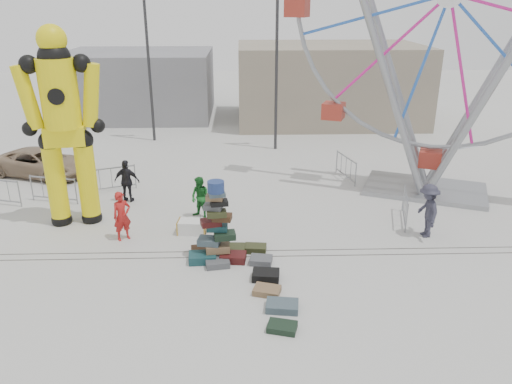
{
  "coord_description": "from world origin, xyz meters",
  "views": [
    {
      "loc": [
        1.1,
        -13.67,
        7.8
      ],
      "look_at": [
        1.6,
        2.39,
        1.55
      ],
      "focal_mm": 35.0,
      "sensor_mm": 36.0,
      "label": 1
    }
  ],
  "objects_px": {
    "ferris_wheel": "(447,22)",
    "barricade_wheel_back": "(346,168)",
    "suitcase_tower": "(217,237)",
    "pedestrian_red": "(122,216)",
    "barricade_dummy_c": "(112,179)",
    "pedestrian_black": "(127,181)",
    "lamp_post_right": "(278,66)",
    "parked_suv": "(41,163)",
    "pedestrian_grey": "(428,211)",
    "steamer_trunk": "(192,227)",
    "pedestrian_green": "(200,198)",
    "barricade_wheel_front": "(405,208)",
    "crash_test_dummy": "(63,121)",
    "barricade_dummy_b": "(54,190)",
    "lamp_post_left": "(150,62)"
  },
  "relations": [
    {
      "from": "crash_test_dummy",
      "to": "pedestrian_green",
      "type": "height_order",
      "value": "crash_test_dummy"
    },
    {
      "from": "crash_test_dummy",
      "to": "barricade_wheel_back",
      "type": "distance_m",
      "value": 12.25
    },
    {
      "from": "pedestrian_black",
      "to": "barricade_wheel_front",
      "type": "bearing_deg",
      "value": 175.48
    },
    {
      "from": "barricade_dummy_b",
      "to": "barricade_dummy_c",
      "type": "height_order",
      "value": "same"
    },
    {
      "from": "lamp_post_left",
      "to": "pedestrian_green",
      "type": "relative_size",
      "value": 4.95
    },
    {
      "from": "lamp_post_right",
      "to": "parked_suv",
      "type": "bearing_deg",
      "value": -159.95
    },
    {
      "from": "barricade_dummy_c",
      "to": "pedestrian_black",
      "type": "relative_size",
      "value": 1.13
    },
    {
      "from": "ferris_wheel",
      "to": "lamp_post_right",
      "type": "bearing_deg",
      "value": 153.9
    },
    {
      "from": "barricade_wheel_back",
      "to": "parked_suv",
      "type": "relative_size",
      "value": 0.44
    },
    {
      "from": "barricade_wheel_back",
      "to": "pedestrian_red",
      "type": "height_order",
      "value": "pedestrian_red"
    },
    {
      "from": "suitcase_tower",
      "to": "pedestrian_grey",
      "type": "distance_m",
      "value": 7.35
    },
    {
      "from": "barricade_dummy_c",
      "to": "barricade_wheel_back",
      "type": "height_order",
      "value": "same"
    },
    {
      "from": "pedestrian_green",
      "to": "pedestrian_black",
      "type": "relative_size",
      "value": 0.91
    },
    {
      "from": "ferris_wheel",
      "to": "pedestrian_grey",
      "type": "relative_size",
      "value": 7.33
    },
    {
      "from": "ferris_wheel",
      "to": "barricade_wheel_back",
      "type": "bearing_deg",
      "value": 174.81
    },
    {
      "from": "suitcase_tower",
      "to": "pedestrian_red",
      "type": "bearing_deg",
      "value": 155.21
    },
    {
      "from": "crash_test_dummy",
      "to": "parked_suv",
      "type": "relative_size",
      "value": 1.6
    },
    {
      "from": "barricade_dummy_b",
      "to": "steamer_trunk",
      "type": "bearing_deg",
      "value": -13.69
    },
    {
      "from": "barricade_dummy_b",
      "to": "pedestrian_green",
      "type": "xyz_separation_m",
      "value": [
        6.09,
        -1.73,
        0.26
      ]
    },
    {
      "from": "lamp_post_right",
      "to": "pedestrian_black",
      "type": "xyz_separation_m",
      "value": [
        -6.64,
        -7.53,
        -3.6
      ]
    },
    {
      "from": "pedestrian_black",
      "to": "parked_suv",
      "type": "relative_size",
      "value": 0.39
    },
    {
      "from": "suitcase_tower",
      "to": "pedestrian_black",
      "type": "distance_m",
      "value": 6.25
    },
    {
      "from": "barricade_dummy_c",
      "to": "parked_suv",
      "type": "xyz_separation_m",
      "value": [
        -3.78,
        2.2,
        0.08
      ]
    },
    {
      "from": "pedestrian_green",
      "to": "barricade_wheel_front",
      "type": "bearing_deg",
      "value": 32.14
    },
    {
      "from": "barricade_dummy_c",
      "to": "pedestrian_grey",
      "type": "height_order",
      "value": "pedestrian_grey"
    },
    {
      "from": "lamp_post_left",
      "to": "crash_test_dummy",
      "type": "relative_size",
      "value": 1.1
    },
    {
      "from": "pedestrian_green",
      "to": "parked_suv",
      "type": "relative_size",
      "value": 0.36
    },
    {
      "from": "pedestrian_green",
      "to": "lamp_post_right",
      "type": "bearing_deg",
      "value": 105.35
    },
    {
      "from": "pedestrian_grey",
      "to": "parked_suv",
      "type": "distance_m",
      "value": 17.23
    },
    {
      "from": "crash_test_dummy",
      "to": "barricade_wheel_front",
      "type": "xyz_separation_m",
      "value": [
        12.21,
        -0.3,
        -3.28
      ]
    },
    {
      "from": "parked_suv",
      "to": "barricade_wheel_back",
      "type": "bearing_deg",
      "value": -73.81
    },
    {
      "from": "lamp_post_right",
      "to": "barricade_dummy_b",
      "type": "distance_m",
      "value": 12.84
    },
    {
      "from": "crash_test_dummy",
      "to": "barricade_wheel_back",
      "type": "xyz_separation_m",
      "value": [
        10.95,
        4.41,
        -3.28
      ]
    },
    {
      "from": "suitcase_tower",
      "to": "barricade_wheel_back",
      "type": "distance_m",
      "value": 9.24
    },
    {
      "from": "barricade_wheel_back",
      "to": "pedestrian_green",
      "type": "xyz_separation_m",
      "value": [
        -6.35,
        -4.14,
        0.26
      ]
    },
    {
      "from": "steamer_trunk",
      "to": "parked_suv",
      "type": "distance_m",
      "value": 9.95
    },
    {
      "from": "crash_test_dummy",
      "to": "barricade_wheel_back",
      "type": "height_order",
      "value": "crash_test_dummy"
    },
    {
      "from": "suitcase_tower",
      "to": "crash_test_dummy",
      "type": "bearing_deg",
      "value": 150.48
    },
    {
      "from": "ferris_wheel",
      "to": "parked_suv",
      "type": "relative_size",
      "value": 3.1
    },
    {
      "from": "lamp_post_right",
      "to": "barricade_dummy_b",
      "type": "height_order",
      "value": "lamp_post_right"
    },
    {
      "from": "suitcase_tower",
      "to": "lamp_post_right",
      "type": "bearing_deg",
      "value": 76.64
    },
    {
      "from": "ferris_wheel",
      "to": "parked_suv",
      "type": "height_order",
      "value": "ferris_wheel"
    },
    {
      "from": "barricade_wheel_front",
      "to": "pedestrian_black",
      "type": "bearing_deg",
      "value": 92.39
    },
    {
      "from": "pedestrian_red",
      "to": "pedestrian_grey",
      "type": "height_order",
      "value": "pedestrian_grey"
    },
    {
      "from": "barricade_wheel_front",
      "to": "lamp_post_right",
      "type": "bearing_deg",
      "value": 36.92
    },
    {
      "from": "steamer_trunk",
      "to": "barricade_dummy_c",
      "type": "distance_m",
      "value": 5.7
    },
    {
      "from": "lamp_post_right",
      "to": "lamp_post_left",
      "type": "bearing_deg",
      "value": 164.05
    },
    {
      "from": "suitcase_tower",
      "to": "pedestrian_red",
      "type": "relative_size",
      "value": 1.52
    },
    {
      "from": "suitcase_tower",
      "to": "barricade_wheel_front",
      "type": "relative_size",
      "value": 1.32
    },
    {
      "from": "suitcase_tower",
      "to": "crash_test_dummy",
      "type": "height_order",
      "value": "crash_test_dummy"
    }
  ]
}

